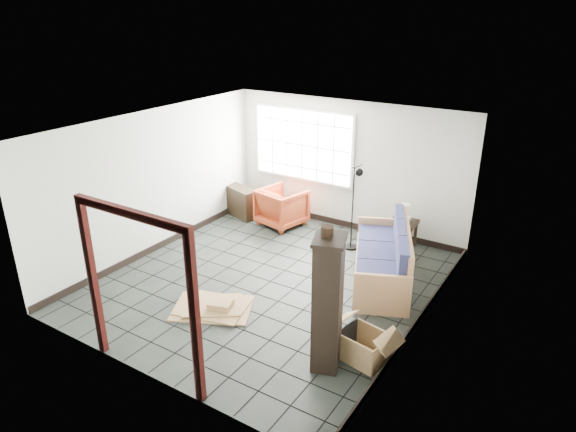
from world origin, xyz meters
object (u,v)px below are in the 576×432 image
Objects in this scene: futon_sofa at (386,261)px; armchair at (282,205)px; side_table at (403,226)px; tall_shelf at (328,303)px.

armchair is at bearing 135.49° from futon_sofa.
armchair is 2.53m from side_table.
tall_shelf is (0.21, -2.44, 0.55)m from futon_sofa.
tall_shelf is at bearing 142.52° from armchair.
futon_sofa is at bearing 75.85° from tall_shelf.
armchair is 4.59m from tall_shelf.
side_table is 0.30× the size of tall_shelf.
armchair is 0.49× the size of tall_shelf.
futon_sofa is 1.33× the size of tall_shelf.
side_table is 3.83m from tall_shelf.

